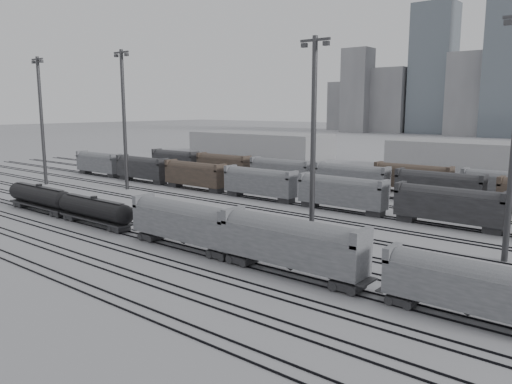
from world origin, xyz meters
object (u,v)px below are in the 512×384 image
Objects in this scene: hopper_car_a at (183,221)px; light_mast_a at (41,118)px; hopper_car_b at (291,242)px; hopper_car_c at (470,285)px; tank_car_a at (40,196)px; tank_car_b at (95,209)px; light_mast_c at (313,137)px.

hopper_car_a is 63.50m from light_mast_a.
hopper_car_c is (16.98, 0.00, -0.55)m from hopper_car_b.
tank_car_a reaches higher than tank_car_b.
light_mast_c reaches higher than tank_car_a.
light_mast_c is at bearing 14.07° from tank_car_a.
hopper_car_c is 95.14m from light_mast_a.
light_mast_a reaches higher than hopper_car_c.
hopper_car_b is (15.58, 0.00, 0.15)m from hopper_car_a.
tank_car_a is 15.43m from tank_car_b.
light_mast_a is at bearing 176.77° from light_mast_c.
tank_car_a is at bearing -29.63° from light_mast_a.
light_mast_c is (44.65, 11.19, 10.66)m from tank_car_a.
tank_car_a is at bearing -165.93° from light_mast_c.
tank_car_b is 18.50m from hopper_car_a.
hopper_car_a is at bearing -14.09° from light_mast_a.
light_mast_a is (-76.24, 15.22, 10.84)m from hopper_car_b.
hopper_car_a is at bearing 180.00° from hopper_car_c.
tank_car_b is 1.02× the size of hopper_car_b.
hopper_car_b is (34.05, 0.00, 1.20)m from tank_car_b.
tank_car_a is 33.91m from hopper_car_a.
hopper_car_a is at bearing -133.84° from light_mast_c.
hopper_car_b is at bearing -11.29° from light_mast_a.
hopper_car_b is (49.48, 0.00, 1.07)m from tank_car_a.
hopper_car_a is 0.96× the size of hopper_car_b.
tank_car_a is 33.01m from light_mast_a.
light_mast_a reaches higher than tank_car_a.
hopper_car_b is at bearing 180.00° from hopper_car_c.
light_mast_c reaches higher than hopper_car_b.
tank_car_b is 0.60× the size of light_mast_a.
tank_car_a is 0.70× the size of light_mast_c.
hopper_car_b reaches higher than tank_car_a.
tank_car_b is 34.07m from hopper_car_b.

